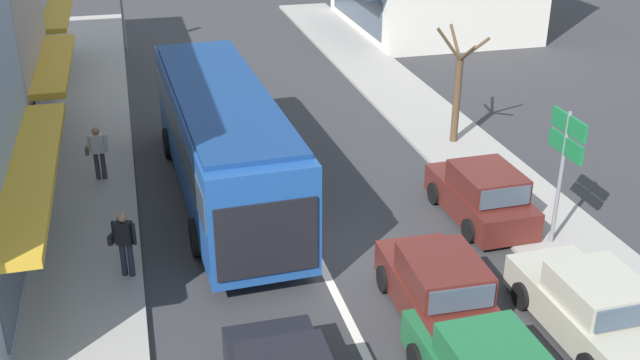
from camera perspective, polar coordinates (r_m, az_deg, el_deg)
name	(u,v)px	position (r m, az deg, el deg)	size (l,w,h in m)	color
ground_plane	(319,261)	(18.38, -0.06, -6.15)	(140.00, 140.00, 0.00)	#353538
lane_centre_line	(285,191)	(21.80, -2.69, -0.82)	(0.20, 28.00, 0.01)	silver
sidewalk_left	(44,185)	(23.40, -20.27, -0.38)	(5.20, 44.00, 0.14)	#A39E96
kerb_right	(454,143)	(25.34, 10.19, 2.79)	(2.80, 44.00, 0.12)	#A39E96
city_bus	(223,136)	(20.85, -7.43, 3.38)	(3.02, 10.94, 3.23)	#1E4C99
hatchback_adjacent_lane_lead	(438,288)	(16.26, 8.99, -8.16)	(1.90, 3.74, 1.54)	#561E19
parked_sedan_kerb_front	(593,310)	(16.49, 20.10, -9.25)	(1.96, 4.23, 1.47)	#B7B29E
parked_hatchback_kerb_second	(482,195)	(20.38, 12.23, -1.15)	(1.87, 3.73, 1.54)	#561E19
directional_road_sign	(565,148)	(18.69, 18.19, 2.36)	(0.10, 1.40, 3.60)	gray
street_tree_right	(457,90)	(24.77, 10.43, 6.73)	(1.86, 1.92, 3.98)	brown
pedestrian_with_handbag_near	(124,240)	(17.67, -14.71, -4.47)	(0.65, 0.41, 1.63)	#232838
pedestrian_browsing_midblock	(98,150)	(22.77, -16.59, 2.21)	(0.65, 0.25, 1.63)	#333338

